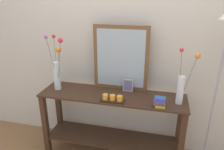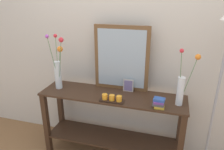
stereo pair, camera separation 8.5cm
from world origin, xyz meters
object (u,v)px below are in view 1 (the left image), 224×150
(tall_vase_left, at_px, (57,69))
(book_stack, at_px, (160,102))
(vase_right, at_px, (182,86))
(console_table, at_px, (112,118))
(picture_frame_small, at_px, (128,85))
(floor_lamp, at_px, (220,70))
(mirror_leaning, at_px, (121,58))
(candle_tray, at_px, (112,99))

(tall_vase_left, distance_m, book_stack, 1.14)
(vase_right, bearing_deg, tall_vase_left, 178.63)
(console_table, relative_size, tall_vase_left, 2.49)
(console_table, height_order, book_stack, book_stack)
(picture_frame_small, xyz_separation_m, floor_lamp, (0.86, -0.12, 0.29))
(console_table, bearing_deg, tall_vase_left, 179.60)
(tall_vase_left, bearing_deg, vase_right, -1.37)
(floor_lamp, bearing_deg, mirror_leaning, 170.14)
(vase_right, relative_size, candle_tray, 2.26)
(vase_right, distance_m, picture_frame_small, 0.57)
(console_table, relative_size, candle_tray, 6.36)
(candle_tray, xyz_separation_m, floor_lamp, (0.97, 0.15, 0.33))
(console_table, distance_m, book_stack, 0.62)
(tall_vase_left, distance_m, picture_frame_small, 0.80)
(floor_lamp, bearing_deg, vase_right, -173.67)
(mirror_leaning, bearing_deg, console_table, -107.27)
(console_table, relative_size, mirror_leaning, 2.19)
(tall_vase_left, distance_m, candle_tray, 0.71)
(mirror_leaning, xyz_separation_m, vase_right, (0.63, -0.20, -0.16))
(mirror_leaning, relative_size, floor_lamp, 0.42)
(candle_tray, distance_m, book_stack, 0.46)
(picture_frame_small, bearing_deg, vase_right, -15.85)
(vase_right, relative_size, picture_frame_small, 3.89)
(console_table, height_order, candle_tray, candle_tray)
(vase_right, bearing_deg, book_stack, -150.08)
(console_table, xyz_separation_m, picture_frame_small, (0.15, 0.13, 0.37))
(vase_right, bearing_deg, mirror_leaning, 162.46)
(vase_right, xyz_separation_m, book_stack, (-0.19, -0.11, -0.14))
(console_table, height_order, tall_vase_left, tall_vase_left)
(console_table, xyz_separation_m, tall_vase_left, (-0.62, 0.00, 0.53))
(floor_lamp, bearing_deg, picture_frame_small, 172.14)
(console_table, xyz_separation_m, vase_right, (0.69, -0.03, 0.49))
(book_stack, bearing_deg, tall_vase_left, 172.80)
(console_table, relative_size, vase_right, 2.81)
(console_table, bearing_deg, candle_tray, -74.36)
(tall_vase_left, xyz_separation_m, book_stack, (1.12, -0.14, -0.19))
(book_stack, height_order, floor_lamp, floor_lamp)
(console_table, relative_size, picture_frame_small, 10.93)
(picture_frame_small, relative_size, book_stack, 1.22)
(tall_vase_left, bearing_deg, mirror_leaning, 14.08)
(console_table, height_order, vase_right, vase_right)
(candle_tray, relative_size, picture_frame_small, 1.72)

